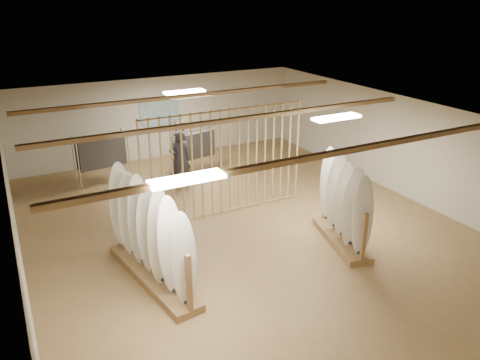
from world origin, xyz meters
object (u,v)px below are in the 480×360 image
clothing_rack_a (101,152)px  shopper_a (180,155)px  rack_left (151,248)px  clothing_rack_b (195,145)px  shopper_b (182,145)px  rack_right (343,216)px

clothing_rack_a → shopper_a: (2.01, -1.23, -0.06)m
shopper_a → rack_left: bearing=63.0°
clothing_rack_b → shopper_b: bearing=175.5°
clothing_rack_a → clothing_rack_b: bearing=-15.8°
rack_right → shopper_a: rack_right is taller
rack_left → clothing_rack_a: (0.27, 5.57, 0.32)m
clothing_rack_a → shopper_b: size_ratio=0.79×
shopper_a → shopper_b: (0.39, 0.82, 0.04)m
clothing_rack_b → shopper_b: size_ratio=0.71×
shopper_b → clothing_rack_a: bearing=-178.6°
rack_right → shopper_a: bearing=127.5°
rack_left → clothing_rack_b: 6.10m
shopper_b → shopper_a: bearing=-104.3°
rack_right → shopper_b: 5.99m
clothing_rack_b → shopper_a: bearing=-145.9°
clothing_rack_b → rack_right: bearing=-89.8°
rack_left → clothing_rack_b: bearing=50.1°
rack_left → clothing_rack_b: (3.14, 5.23, 0.22)m
rack_right → clothing_rack_a: bearing=138.2°
rack_left → clothing_rack_a: rack_left is taller
rack_left → rack_right: 4.40m
rack_right → rack_left: bearing=-172.9°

